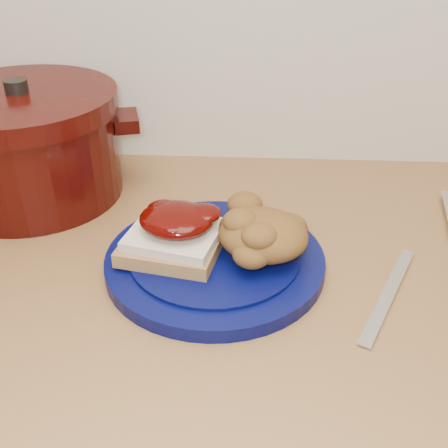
{
  "coord_description": "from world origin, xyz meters",
  "views": [
    {
      "loc": [
        0.02,
        0.93,
        1.31
      ],
      "look_at": [
        -0.01,
        1.51,
        0.95
      ],
      "focal_mm": 45.0,
      "sensor_mm": 36.0,
      "label": 1
    }
  ],
  "objects_px": {
    "plate": "(215,261)",
    "dutch_oven": "(28,144)",
    "butter_knife": "(389,293)",
    "pepper_grinder": "(43,138)"
  },
  "relations": [
    {
      "from": "plate",
      "to": "pepper_grinder",
      "type": "bearing_deg",
      "value": 140.16
    },
    {
      "from": "dutch_oven",
      "to": "pepper_grinder",
      "type": "xyz_separation_m",
      "value": [
        -0.0,
        0.06,
        -0.02
      ]
    },
    {
      "from": "plate",
      "to": "pepper_grinder",
      "type": "height_order",
      "value": "pepper_grinder"
    },
    {
      "from": "plate",
      "to": "dutch_oven",
      "type": "xyz_separation_m",
      "value": [
        -0.28,
        0.17,
        0.07
      ]
    },
    {
      "from": "butter_knife",
      "to": "dutch_oven",
      "type": "height_order",
      "value": "dutch_oven"
    },
    {
      "from": "butter_knife",
      "to": "pepper_grinder",
      "type": "distance_m",
      "value": 0.56
    },
    {
      "from": "pepper_grinder",
      "to": "plate",
      "type": "bearing_deg",
      "value": -39.84
    },
    {
      "from": "dutch_oven",
      "to": "pepper_grinder",
      "type": "height_order",
      "value": "dutch_oven"
    },
    {
      "from": "plate",
      "to": "dutch_oven",
      "type": "relative_size",
      "value": 0.8
    },
    {
      "from": "butter_knife",
      "to": "pepper_grinder",
      "type": "relative_size",
      "value": 1.55
    }
  ]
}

